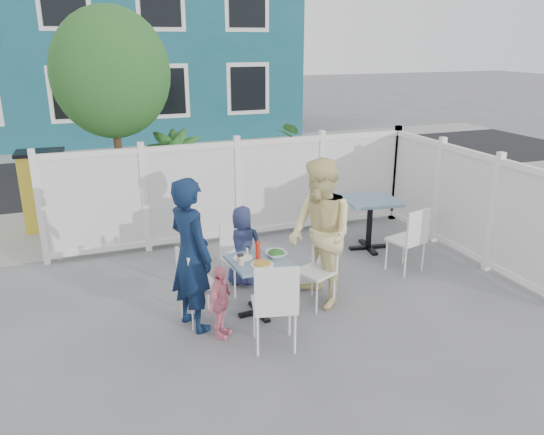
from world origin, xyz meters
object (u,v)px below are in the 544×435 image
object	(u,v)px
toddler	(220,302)
chair_near	(275,300)
man	(191,255)
chair_left	(193,281)
spare_table	(370,210)
utility_cabinet	(45,192)
main_table	(259,272)
chair_right	(319,264)
chair_back	(238,252)
boy	(242,246)
woman	(320,234)

from	to	relation	value
toddler	chair_near	bearing A→B (deg)	-95.05
toddler	man	bearing A→B (deg)	73.95
chair_left	spare_table	bearing A→B (deg)	104.28
utility_cabinet	toddler	size ratio (longest dim) A/B	1.57
utility_cabinet	chair_near	size ratio (longest dim) A/B	1.31
utility_cabinet	man	size ratio (longest dim) A/B	0.75
main_table	chair_left	xyz separation A→B (m)	(-0.76, 0.07, -0.02)
chair_right	chair_near	world-z (taller)	chair_near
chair_left	chair_back	bearing A→B (deg)	123.62
spare_table	boy	xyz separation A→B (m)	(-2.19, -0.49, -0.09)
chair_near	woman	size ratio (longest dim) A/B	0.55
spare_table	man	bearing A→B (deg)	-156.09
utility_cabinet	main_table	size ratio (longest dim) A/B	1.88
utility_cabinet	chair_back	world-z (taller)	utility_cabinet
chair_back	toddler	bearing A→B (deg)	53.53
chair_back	chair_left	bearing A→B (deg)	32.03
chair_back	toddler	distance (m)	1.19
chair_left	chair_back	xyz separation A→B (m)	(0.73, 0.66, -0.01)
utility_cabinet	chair_right	xyz separation A→B (m)	(3.16, -4.05, -0.14)
utility_cabinet	woman	xyz separation A→B (m)	(3.16, -4.06, 0.25)
chair_left	man	xyz separation A→B (m)	(-0.02, -0.08, 0.35)
main_table	chair_right	world-z (taller)	chair_right
chair_back	boy	world-z (taller)	boy
utility_cabinet	boy	bearing A→B (deg)	-50.06
utility_cabinet	chair_near	xyz separation A→B (m)	(2.29, -4.86, -0.07)
boy	toddler	bearing A→B (deg)	85.46
man	spare_table	bearing A→B (deg)	-87.13
woman	toddler	size ratio (longest dim) A/B	2.18
woman	main_table	bearing A→B (deg)	-93.58
man	boy	world-z (taller)	man
spare_table	chair_right	xyz separation A→B (m)	(-1.48, -1.33, -0.11)
main_table	utility_cabinet	bearing A→B (deg)	120.43
utility_cabinet	boy	distance (m)	4.05
chair_right	man	size ratio (longest dim) A/B	0.51
main_table	spare_table	xyz separation A→B (m)	(2.26, 1.34, 0.09)
main_table	chair_back	world-z (taller)	chair_back
chair_near	chair_right	bearing A→B (deg)	56.11
man	toddler	bearing A→B (deg)	-167.00
main_table	chair_near	size ratio (longest dim) A/B	0.70
spare_table	main_table	bearing A→B (deg)	-149.33
utility_cabinet	woman	distance (m)	5.15
utility_cabinet	chair_back	xyz separation A→B (m)	(2.36, -3.34, -0.14)
woman	boy	world-z (taller)	woman
chair_left	chair_right	size ratio (longest dim) A/B	1.01
spare_table	chair_back	xyz separation A→B (m)	(-2.29, -0.61, -0.12)
spare_table	toddler	bearing A→B (deg)	-149.22
man	toddler	distance (m)	0.60
utility_cabinet	toddler	world-z (taller)	utility_cabinet
man	woman	bearing A→B (deg)	-110.48
man	boy	distance (m)	1.25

